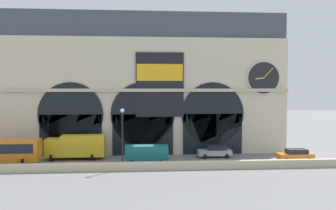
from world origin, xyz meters
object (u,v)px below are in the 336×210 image
(box_truck_midwest, at_px, (76,146))
(van_center, at_px, (147,153))
(street_lamp_quayside, at_px, (122,131))
(car_mideast, at_px, (215,151))
(car_east, at_px, (295,155))

(box_truck_midwest, height_order, van_center, box_truck_midwest)
(street_lamp_quayside, bearing_deg, car_mideast, 27.07)
(van_center, distance_m, car_mideast, 9.76)
(box_truck_midwest, xyz_separation_m, car_east, (27.78, -3.48, -0.90))
(van_center, bearing_deg, box_truck_midwest, 159.35)
(street_lamp_quayside, bearing_deg, car_east, 7.30)
(van_center, relative_size, street_lamp_quayside, 0.75)
(box_truck_midwest, xyz_separation_m, street_lamp_quayside, (6.23, -6.24, 2.71))
(car_mideast, bearing_deg, car_east, -19.35)
(street_lamp_quayside, bearing_deg, van_center, 45.49)
(car_mideast, relative_size, car_east, 1.00)
(car_east, bearing_deg, street_lamp_quayside, -172.70)
(box_truck_midwest, bearing_deg, car_mideast, -0.37)
(van_center, distance_m, car_east, 18.76)
(car_east, xyz_separation_m, street_lamp_quayside, (-21.54, -2.76, 3.61))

